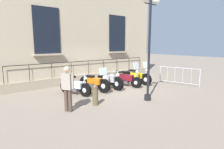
{
  "coord_description": "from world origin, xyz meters",
  "views": [
    {
      "loc": [
        7.81,
        -6.04,
        2.42
      ],
      "look_at": [
        0.2,
        0.0,
        0.8
      ],
      "focal_mm": 29.41,
      "sensor_mm": 36.0,
      "label": 1
    }
  ],
  "objects_px": {
    "motorcycle_silver": "(110,80)",
    "motorcycle_orange": "(94,83)",
    "motorcycle_white": "(75,86)",
    "crowd_barrier": "(179,75)",
    "pedestrian_standing": "(68,86)",
    "lamppost": "(150,34)",
    "motorcycle_yellow": "(137,77)",
    "bollard": "(95,95)",
    "motorcycle_maroon": "(125,79)"
  },
  "relations": [
    {
      "from": "motorcycle_silver",
      "to": "motorcycle_orange",
      "type": "bearing_deg",
      "value": -90.53
    },
    {
      "from": "motorcycle_white",
      "to": "motorcycle_silver",
      "type": "distance_m",
      "value": 2.07
    },
    {
      "from": "motorcycle_silver",
      "to": "crowd_barrier",
      "type": "distance_m",
      "value": 4.22
    },
    {
      "from": "motorcycle_white",
      "to": "pedestrian_standing",
      "type": "xyz_separation_m",
      "value": [
        1.88,
        -1.25,
        0.53
      ]
    },
    {
      "from": "lamppost",
      "to": "pedestrian_standing",
      "type": "relative_size",
      "value": 2.62
    },
    {
      "from": "motorcycle_silver",
      "to": "pedestrian_standing",
      "type": "bearing_deg",
      "value": -60.77
    },
    {
      "from": "motorcycle_yellow",
      "to": "motorcycle_orange",
      "type": "bearing_deg",
      "value": -92.36
    },
    {
      "from": "lamppost",
      "to": "motorcycle_white",
      "type": "bearing_deg",
      "value": -143.61
    },
    {
      "from": "bollard",
      "to": "motorcycle_orange",
      "type": "bearing_deg",
      "value": 147.77
    },
    {
      "from": "motorcycle_white",
      "to": "crowd_barrier",
      "type": "relative_size",
      "value": 0.8
    },
    {
      "from": "motorcycle_yellow",
      "to": "crowd_barrier",
      "type": "distance_m",
      "value": 2.49
    },
    {
      "from": "motorcycle_yellow",
      "to": "crowd_barrier",
      "type": "bearing_deg",
      "value": 45.12
    },
    {
      "from": "lamppost",
      "to": "crowd_barrier",
      "type": "xyz_separation_m",
      "value": [
        -0.88,
        3.81,
        -2.25
      ]
    },
    {
      "from": "motorcycle_maroon",
      "to": "crowd_barrier",
      "type": "distance_m",
      "value": 3.24
    },
    {
      "from": "lamppost",
      "to": "crowd_barrier",
      "type": "relative_size",
      "value": 1.9
    },
    {
      "from": "motorcycle_white",
      "to": "motorcycle_silver",
      "type": "relative_size",
      "value": 0.92
    },
    {
      "from": "motorcycle_silver",
      "to": "pedestrian_standing",
      "type": "distance_m",
      "value": 3.84
    },
    {
      "from": "motorcycle_silver",
      "to": "motorcycle_maroon",
      "type": "bearing_deg",
      "value": 81.31
    },
    {
      "from": "motorcycle_silver",
      "to": "lamppost",
      "type": "height_order",
      "value": "lamppost"
    },
    {
      "from": "motorcycle_silver",
      "to": "lamppost",
      "type": "bearing_deg",
      "value": -0.63
    },
    {
      "from": "lamppost",
      "to": "crowd_barrier",
      "type": "distance_m",
      "value": 4.51
    },
    {
      "from": "motorcycle_orange",
      "to": "crowd_barrier",
      "type": "distance_m",
      "value": 5.12
    },
    {
      "from": "motorcycle_silver",
      "to": "motorcycle_yellow",
      "type": "height_order",
      "value": "motorcycle_yellow"
    },
    {
      "from": "pedestrian_standing",
      "to": "motorcycle_silver",
      "type": "bearing_deg",
      "value": 119.23
    },
    {
      "from": "motorcycle_maroon",
      "to": "bollard",
      "type": "height_order",
      "value": "motorcycle_maroon"
    },
    {
      "from": "motorcycle_white",
      "to": "bollard",
      "type": "relative_size",
      "value": 2.16
    },
    {
      "from": "motorcycle_silver",
      "to": "crowd_barrier",
      "type": "relative_size",
      "value": 0.87
    },
    {
      "from": "motorcycle_maroon",
      "to": "lamppost",
      "type": "distance_m",
      "value": 3.68
    },
    {
      "from": "lamppost",
      "to": "bollard",
      "type": "xyz_separation_m",
      "value": [
        -0.85,
        -2.15,
        -2.39
      ]
    },
    {
      "from": "motorcycle_yellow",
      "to": "pedestrian_standing",
      "type": "bearing_deg",
      "value": -71.9
    },
    {
      "from": "motorcycle_orange",
      "to": "bollard",
      "type": "xyz_separation_m",
      "value": [
        1.91,
        -1.2,
        -0.02
      ]
    },
    {
      "from": "lamppost",
      "to": "motorcycle_yellow",
      "type": "bearing_deg",
      "value": 142.16
    },
    {
      "from": "bollard",
      "to": "pedestrian_standing",
      "type": "bearing_deg",
      "value": -91.95
    },
    {
      "from": "motorcycle_white",
      "to": "motorcycle_yellow",
      "type": "xyz_separation_m",
      "value": [
        0.14,
        4.09,
        0.04
      ]
    },
    {
      "from": "crowd_barrier",
      "to": "pedestrian_standing",
      "type": "bearing_deg",
      "value": -90.09
    },
    {
      "from": "motorcycle_white",
      "to": "motorcycle_maroon",
      "type": "xyz_separation_m",
      "value": [
        0.18,
        3.1,
        0.02
      ]
    },
    {
      "from": "motorcycle_silver",
      "to": "bollard",
      "type": "height_order",
      "value": "motorcycle_silver"
    },
    {
      "from": "motorcycle_orange",
      "to": "crowd_barrier",
      "type": "bearing_deg",
      "value": 68.44
    },
    {
      "from": "motorcycle_silver",
      "to": "motorcycle_yellow",
      "type": "relative_size",
      "value": 0.94
    },
    {
      "from": "motorcycle_yellow",
      "to": "bollard",
      "type": "distance_m",
      "value": 4.56
    },
    {
      "from": "pedestrian_standing",
      "to": "motorcycle_white",
      "type": "bearing_deg",
      "value": 146.33
    },
    {
      "from": "motorcycle_white",
      "to": "motorcycle_maroon",
      "type": "height_order",
      "value": "motorcycle_maroon"
    },
    {
      "from": "crowd_barrier",
      "to": "motorcycle_white",
      "type": "bearing_deg",
      "value": -107.92
    },
    {
      "from": "motorcycle_maroon",
      "to": "lamppost",
      "type": "height_order",
      "value": "lamppost"
    },
    {
      "from": "crowd_barrier",
      "to": "pedestrian_standing",
      "type": "height_order",
      "value": "pedestrian_standing"
    },
    {
      "from": "motorcycle_silver",
      "to": "crowd_barrier",
      "type": "bearing_deg",
      "value": 63.67
    },
    {
      "from": "motorcycle_yellow",
      "to": "crowd_barrier",
      "type": "xyz_separation_m",
      "value": [
        1.76,
        1.76,
        0.12
      ]
    },
    {
      "from": "motorcycle_silver",
      "to": "pedestrian_standing",
      "type": "xyz_separation_m",
      "value": [
        1.86,
        -3.32,
        0.49
      ]
    },
    {
      "from": "motorcycle_silver",
      "to": "motorcycle_yellow",
      "type": "xyz_separation_m",
      "value": [
        0.11,
        2.02,
        0.0
      ]
    },
    {
      "from": "bollard",
      "to": "motorcycle_silver",
      "type": "bearing_deg",
      "value": 131.04
    }
  ]
}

